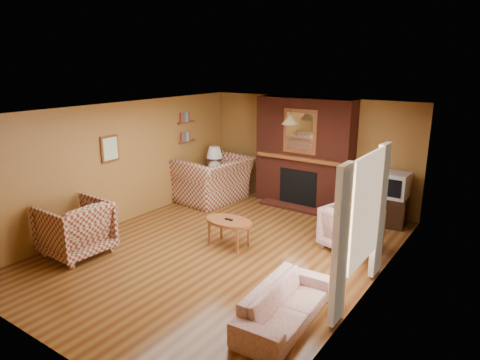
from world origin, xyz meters
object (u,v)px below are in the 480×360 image
Objects in this scene: floral_armchair at (351,228)px; plaid_armchair at (75,228)px; fireplace at (304,153)px; tv_stand at (392,211)px; plaid_loveseat at (212,179)px; coffee_table at (229,223)px; floral_sofa at (285,304)px; side_table at (215,183)px; crt_tv at (394,185)px; table_lamp at (215,158)px.

plaid_armchair is at bearing 52.88° from floral_armchair.
fireplace is 2.24m from tv_stand.
plaid_loveseat is 1.75× the size of coffee_table.
floral_armchair is at bearing -43.90° from fireplace.
plaid_armchair is 1.13× the size of coffee_table.
coffee_table is at bearing 46.95° from floral_armchair.
plaid_loveseat is 3.59m from plaid_armchair.
plaid_armchair reaches higher than floral_sofa.
floral_sofa is (1.90, -4.26, -0.94)m from fireplace.
plaid_armchair is 3.87m from floral_sofa.
floral_sofa is 3.06× the size of side_table.
plaid_loveseat reaches higher than floral_sofa.
side_table is at bearing -1.06° from floral_armchair.
crt_tv reaches higher than plaid_armchair.
tv_stand is at bearing -5.15° from fireplace.
floral_armchair is (-0.12, 2.55, 0.14)m from floral_sofa.
floral_sofa is 5.51m from table_lamp.
plaid_armchair reaches higher than side_table.
plaid_loveseat is at bearing -169.08° from crt_tv.
coffee_table is 3.11m from table_lamp.
crt_tv is at bearing -84.24° from floral_armchair.
fireplace reaches higher than crt_tv.
fireplace reaches higher than side_table.
side_table is at bearing -143.42° from plaid_loveseat.
floral_sofa is at bearing 53.55° from plaid_loveseat.
tv_stand is (4.15, 0.35, 0.02)m from side_table.
plaid_armchair is 5.91m from tv_stand.
tv_stand is 1.10× the size of crt_tv.
fireplace is 3.74× the size of table_lamp.
plaid_loveseat is 2.91× the size of crt_tv.
coffee_table is (-0.03, -2.80, -0.76)m from fireplace.
crt_tv reaches higher than floral_armchair.
coffee_table is 1.66× the size of crt_tv.
table_lamp reaches higher than side_table.
side_table reaches higher than coffee_table.
tv_stand is at bearing -5.37° from floral_sofa.
floral_armchair is (3.73, 2.82, -0.08)m from plaid_armchair.
floral_armchair reaches higher than floral_sofa.
plaid_armchair is at bearing -87.85° from table_lamp.
floral_armchair is at bearing -0.56° from floral_sofa.
table_lamp is (-3.88, 1.18, 0.52)m from floral_armchair.
fireplace is at bearing 14.29° from side_table.
fireplace is 2.60m from floral_armchair.
floral_armchair is 1.55m from tv_stand.
fireplace is 2.68× the size of coffee_table.
crt_tv is at bearing -5.30° from fireplace.
floral_sofa is 4.12m from crt_tv.
plaid_loveseat reaches higher than tv_stand.
side_table is at bearing 132.45° from coffee_table.
fireplace reaches higher than floral_armchair.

